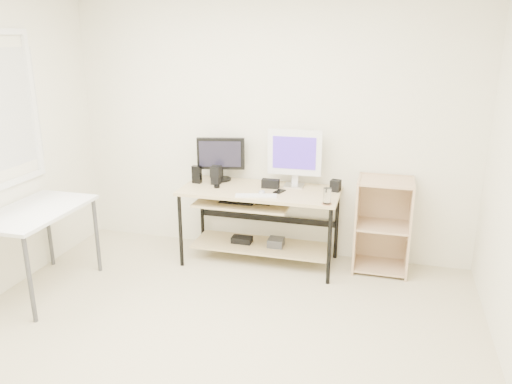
{
  "coord_description": "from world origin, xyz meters",
  "views": [
    {
      "loc": [
        1.15,
        -2.71,
        2.15
      ],
      "look_at": [
        0.06,
        1.3,
        0.84
      ],
      "focal_mm": 35.0,
      "sensor_mm": 36.0,
      "label": 1
    }
  ],
  "objects": [
    {
      "name": "white_imac",
      "position": [
        0.29,
        1.84,
        1.07
      ],
      "size": [
        0.52,
        0.16,
        0.55
      ],
      "rotation": [
        0.0,
        0.0,
        0.03
      ],
      "color": "silver",
      "rests_on": "desk"
    },
    {
      "name": "black_monitor",
      "position": [
        -0.46,
        1.85,
        1.0
      ],
      "size": [
        0.47,
        0.2,
        0.43
      ],
      "rotation": [
        0.0,
        0.0,
        0.22
      ],
      "color": "black",
      "rests_on": "desk"
    },
    {
      "name": "desk",
      "position": [
        -0.03,
        1.66,
        0.54
      ],
      "size": [
        1.5,
        0.65,
        0.75
      ],
      "color": "tan",
      "rests_on": "ground"
    },
    {
      "name": "drinking_glass",
      "position": [
        0.67,
        1.38,
        0.83
      ],
      "size": [
        0.07,
        0.07,
        0.14
      ],
      "primitive_type": "cylinder",
      "rotation": [
        0.0,
        0.0,
        0.07
      ],
      "color": "white",
      "rests_on": "coaster"
    },
    {
      "name": "center_speaker",
      "position": [
        0.08,
        1.73,
        0.79
      ],
      "size": [
        0.17,
        0.08,
        0.08
      ],
      "primitive_type": "cube",
      "rotation": [
        0.0,
        0.0,
        0.04
      ],
      "color": "black",
      "rests_on": "desk"
    },
    {
      "name": "keyboard",
      "position": [
        0.02,
        1.43,
        0.76
      ],
      "size": [
        0.39,
        0.19,
        0.01
      ],
      "primitive_type": "cube",
      "rotation": [
        0.0,
        0.0,
        0.23
      ],
      "color": "white",
      "rests_on": "desk"
    },
    {
      "name": "coaster",
      "position": [
        0.67,
        1.38,
        0.75
      ],
      "size": [
        0.1,
        0.1,
        0.01
      ],
      "primitive_type": "cylinder",
      "rotation": [
        0.0,
        0.0,
        0.07
      ],
      "color": "#A46F4A",
      "rests_on": "desk"
    },
    {
      "name": "audio_controller",
      "position": [
        -0.66,
        1.7,
        0.84
      ],
      "size": [
        0.09,
        0.06,
        0.17
      ],
      "primitive_type": "cube",
      "rotation": [
        0.0,
        0.0,
        -0.06
      ],
      "color": "black",
      "rests_on": "desk"
    },
    {
      "name": "speaker_right",
      "position": [
        0.7,
        1.79,
        0.8
      ],
      "size": [
        0.1,
        0.1,
        0.11
      ],
      "primitive_type": "cube",
      "rotation": [
        0.0,
        0.0,
        -0.19
      ],
      "color": "black",
      "rests_on": "desk"
    },
    {
      "name": "smartphone",
      "position": [
        0.2,
        1.62,
        0.76
      ],
      "size": [
        0.11,
        0.14,
        0.01
      ],
      "primitive_type": "cube",
      "rotation": [
        0.0,
        0.0,
        -0.31
      ],
      "color": "black",
      "rests_on": "desk"
    },
    {
      "name": "volume_puck",
      "position": [
        -0.41,
        1.6,
        0.76
      ],
      "size": [
        0.06,
        0.06,
        0.02
      ],
      "primitive_type": "cylinder",
      "rotation": [
        0.0,
        0.0,
        0.01
      ],
      "color": "black",
      "rests_on": "desk"
    },
    {
      "name": "speaker_left",
      "position": [
        -0.46,
        1.71,
        0.85
      ],
      "size": [
        0.1,
        0.1,
        0.18
      ],
      "rotation": [
        0.0,
        0.0,
        -0.06
      ],
      "color": "black",
      "rests_on": "desk"
    },
    {
      "name": "room",
      "position": [
        -0.14,
        0.04,
        1.32
      ],
      "size": [
        4.01,
        4.01,
        2.62
      ],
      "color": "beige",
      "rests_on": "ground"
    },
    {
      "name": "mouse",
      "position": [
        0.05,
        1.52,
        0.77
      ],
      "size": [
        0.07,
        0.11,
        0.03
      ],
      "primitive_type": "ellipsoid",
      "rotation": [
        0.0,
        0.0,
        0.1
      ],
      "color": "#B8B8BD",
      "rests_on": "desk"
    },
    {
      "name": "side_table",
      "position": [
        -1.68,
        0.6,
        0.67
      ],
      "size": [
        0.6,
        1.0,
        0.75
      ],
      "color": "white",
      "rests_on": "ground"
    },
    {
      "name": "shelf_unit",
      "position": [
        1.15,
        1.82,
        0.45
      ],
      "size": [
        0.5,
        0.4,
        0.9
      ],
      "color": "tan",
      "rests_on": "ground"
    }
  ]
}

